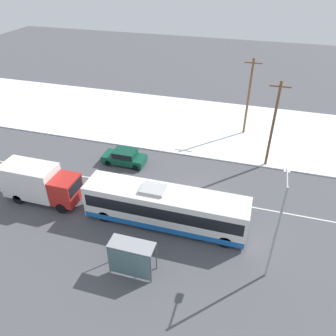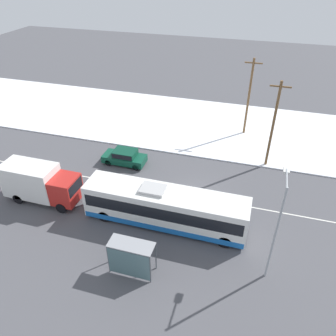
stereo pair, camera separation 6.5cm
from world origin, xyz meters
name	(u,v)px [view 1 (the left image)]	position (x,y,z in m)	size (l,w,h in m)	color
ground_plane	(195,197)	(0.00, 0.00, 0.00)	(120.00, 120.00, 0.00)	#4C4C51
snow_lot	(220,127)	(0.00, 13.60, 0.06)	(80.00, 14.61, 0.12)	white
lane_marking_center	(195,197)	(0.00, 0.00, 0.00)	(60.00, 0.12, 0.00)	silver
city_bus	(165,207)	(-1.48, -3.76, 1.56)	(12.26, 2.57, 3.18)	white
box_truck	(40,182)	(-12.12, -3.94, 1.77)	(6.33, 2.30, 3.24)	silver
sedan_car	(125,157)	(-7.70, 3.14, 0.81)	(4.16, 1.80, 1.49)	#0F4733
pedestrian_at_stop	(134,248)	(-2.52, -7.64, 0.96)	(0.57, 0.25, 1.57)	#23232D
bus_shelter	(131,256)	(-2.18, -8.90, 1.68)	(2.90, 1.20, 2.40)	gray
streetlamp	(279,219)	(6.16, -6.15, 4.51)	(0.36, 2.34, 7.15)	#9EA3A8
utility_pole_roadside	(273,124)	(5.54, 6.79, 4.40)	(1.80, 0.24, 8.43)	brown
utility_pole_snowlot	(249,96)	(2.84, 12.91, 4.44)	(1.80, 0.24, 8.50)	brown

